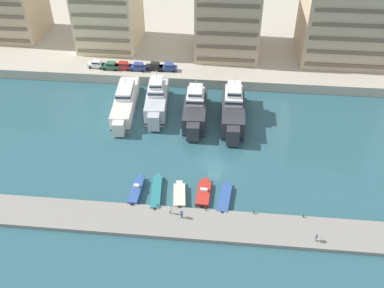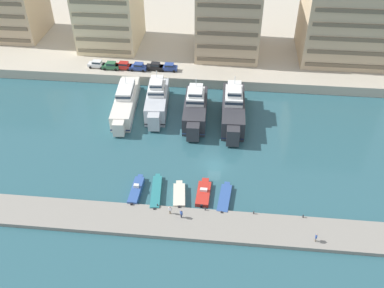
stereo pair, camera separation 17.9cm
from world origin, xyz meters
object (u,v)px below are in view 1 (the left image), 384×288
(motorboat_blue_far_left, at_px, (137,191))
(car_black_center, at_px, (155,66))
(yacht_charcoal_mid_left, at_px, (195,109))
(car_blue_center_right, at_px, (169,67))
(yacht_silver_left, at_px, (157,100))
(motorboat_teal_left, at_px, (156,192))
(motorboat_red_center_left, at_px, (204,193))
(car_white_far_left, at_px, (96,64))
(pedestrian_far_side, at_px, (182,213))
(car_blue_center_left, at_px, (138,67))
(car_red_mid_left, at_px, (123,65))
(yacht_charcoal_center_left, at_px, (233,109))
(yacht_ivory_far_left, at_px, (125,102))
(motorboat_cream_mid_left, at_px, (179,195))
(pedestrian_mid_deck, at_px, (316,237))
(pedestrian_near_edge, at_px, (170,209))
(motorboat_blue_center, at_px, (225,198))
(car_green_left, at_px, (111,66))

(motorboat_blue_far_left, xyz_separation_m, car_black_center, (-3.16, 38.78, 2.75))
(yacht_charcoal_mid_left, height_order, car_blue_center_right, yacht_charcoal_mid_left)
(yacht_silver_left, xyz_separation_m, motorboat_teal_left, (3.96, -25.36, -2.09))
(motorboat_red_center_left, distance_m, car_blue_center_right, 39.78)
(car_black_center, bearing_deg, car_white_far_left, -178.97)
(yacht_silver_left, xyz_separation_m, pedestrian_far_side, (8.91, -30.75, -0.84))
(yacht_charcoal_mid_left, height_order, car_blue_center_left, yacht_charcoal_mid_left)
(yacht_charcoal_mid_left, distance_m, car_blue_center_left, 21.38)
(yacht_silver_left, relative_size, car_white_far_left, 3.86)
(motorboat_blue_far_left, bearing_deg, car_red_mid_left, 105.63)
(yacht_charcoal_center_left, relative_size, motorboat_teal_left, 2.18)
(car_blue_center_right, bearing_deg, yacht_silver_left, -92.98)
(yacht_ivory_far_left, xyz_separation_m, car_blue_center_right, (7.45, 13.99, 1.26))
(motorboat_cream_mid_left, xyz_separation_m, pedestrian_mid_deck, (21.59, -7.72, 1.17))
(yacht_silver_left, relative_size, car_red_mid_left, 3.89)
(yacht_charcoal_center_left, bearing_deg, pedestrian_near_edge, -108.39)
(motorboat_cream_mid_left, height_order, motorboat_blue_center, motorboat_cream_mid_left)
(motorboat_red_center_left, height_order, car_black_center, car_black_center)
(car_green_left, height_order, car_blue_center_left, same)
(yacht_ivory_far_left, bearing_deg, pedestrian_far_side, -62.52)
(yacht_silver_left, relative_size, pedestrian_near_edge, 10.10)
(yacht_charcoal_mid_left, distance_m, motorboat_cream_mid_left, 23.45)
(car_blue_center_right, bearing_deg, car_green_left, -177.37)
(yacht_silver_left, relative_size, car_blue_center_left, 3.88)
(car_white_far_left, xyz_separation_m, car_black_center, (14.11, 0.25, 0.00))
(motorboat_blue_far_left, relative_size, motorboat_teal_left, 0.85)
(car_black_center, relative_size, pedestrian_far_side, 2.46)
(pedestrian_near_edge, xyz_separation_m, pedestrian_far_side, (1.90, -0.66, 0.06))
(yacht_charcoal_center_left, bearing_deg, pedestrian_far_side, -104.51)
(motorboat_blue_far_left, xyz_separation_m, motorboat_blue_center, (15.08, -0.20, -0.17))
(yacht_silver_left, height_order, motorboat_red_center_left, yacht_silver_left)
(yacht_charcoal_mid_left, relative_size, car_white_far_left, 3.94)
(car_red_mid_left, bearing_deg, pedestrian_near_edge, -68.21)
(yacht_ivory_far_left, bearing_deg, car_blue_center_right, 61.96)
(car_green_left, distance_m, car_black_center, 10.56)
(yacht_charcoal_center_left, height_order, car_black_center, yacht_charcoal_center_left)
(car_green_left, relative_size, car_blue_center_right, 1.00)
(yacht_charcoal_center_left, relative_size, motorboat_blue_center, 2.49)
(car_red_mid_left, bearing_deg, car_black_center, 2.93)
(yacht_charcoal_center_left, distance_m, motorboat_teal_left, 26.50)
(pedestrian_mid_deck, bearing_deg, motorboat_red_center_left, 153.57)
(car_green_left, relative_size, pedestrian_mid_deck, 2.55)
(pedestrian_near_edge, bearing_deg, car_blue_center_left, 107.54)
(yacht_charcoal_center_left, distance_m, motorboat_red_center_left, 23.18)
(motorboat_cream_mid_left, bearing_deg, car_blue_center_right, 100.51)
(motorboat_cream_mid_left, bearing_deg, car_blue_center_left, 110.62)
(motorboat_red_center_left, distance_m, pedestrian_near_edge, 7.45)
(yacht_silver_left, relative_size, car_blue_center_right, 3.94)
(motorboat_blue_far_left, height_order, car_blue_center_right, car_blue_center_right)
(car_blue_center_right, height_order, pedestrian_mid_deck, car_blue_center_right)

